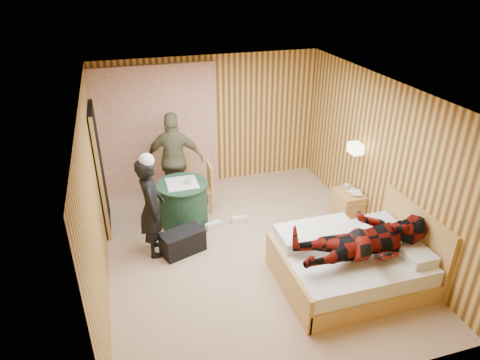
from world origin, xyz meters
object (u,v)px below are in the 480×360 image
object	(u,v)px
chair_far	(178,177)
woman_standing	(151,207)
wall_lamp	(356,148)
round_table	(183,203)
chair_near	(204,184)
man_on_bed	(368,232)
bed	(351,263)
man_at_table	(175,160)
nightstand	(348,206)
duffel_bag	(183,242)

from	to	relation	value
chair_far	woman_standing	bearing A→B (deg)	-94.39
wall_lamp	round_table	world-z (taller)	wall_lamp
round_table	chair_near	distance (m)	0.56
chair_far	woman_standing	xyz separation A→B (m)	(-0.59, -1.35, 0.24)
chair_far	man_on_bed	size ratio (longest dim) A/B	0.53
bed	man_at_table	bearing A→B (deg)	124.46
wall_lamp	nightstand	distance (m)	1.03
round_table	duffel_bag	bearing A→B (deg)	-101.38
man_at_table	man_on_bed	bearing A→B (deg)	136.19
round_table	chair_far	distance (m)	0.69
chair_near	duffel_bag	size ratio (longest dim) A/B	1.36
round_table	chair_near	world-z (taller)	chair_near
wall_lamp	chair_far	distance (m)	3.11
wall_lamp	woman_standing	size ratio (longest dim) A/B	0.17
bed	chair_near	size ratio (longest dim) A/B	2.21
wall_lamp	chair_far	xyz separation A→B (m)	(-2.71, 1.32, -0.76)
bed	round_table	distance (m)	2.88
wall_lamp	duffel_bag	distance (m)	3.12
bed	man_on_bed	world-z (taller)	man_on_bed
woman_standing	man_at_table	distance (m)	1.51
woman_standing	man_on_bed	xyz separation A→B (m)	(2.53, -1.67, 0.16)
bed	man_on_bed	bearing A→B (deg)	-84.71
chair_far	man_at_table	xyz separation A→B (m)	(-0.03, 0.04, 0.32)
nightstand	woman_standing	xyz separation A→B (m)	(-3.26, 0.02, 0.51)
chair_near	man_on_bed	world-z (taller)	man_on_bed
bed	round_table	size ratio (longest dim) A/B	2.28
nightstand	wall_lamp	bearing A→B (deg)	52.40
nightstand	man_at_table	bearing A→B (deg)	152.32
duffel_bag	woman_standing	xyz separation A→B (m)	(-0.40, 0.14, 0.60)
round_table	man_on_bed	world-z (taller)	man_on_bed
nightstand	duffel_bag	xyz separation A→B (m)	(-2.86, -0.12, -0.09)
round_table	duffel_bag	distance (m)	0.86
wall_lamp	woman_standing	world-z (taller)	woman_standing
round_table	nightstand	bearing A→B (deg)	-14.55
wall_lamp	bed	xyz separation A→B (m)	(-0.79, -1.48, -1.00)
woman_standing	round_table	bearing A→B (deg)	-36.70
round_table	woman_standing	world-z (taller)	woman_standing
duffel_bag	man_on_bed	bearing A→B (deg)	-54.87
chair_far	man_on_bed	bearing A→B (deg)	-38.13
chair_near	duffel_bag	bearing A→B (deg)	-25.20
duffel_bag	man_at_table	world-z (taller)	man_at_table
nightstand	round_table	size ratio (longest dim) A/B	0.63
bed	duffel_bag	world-z (taller)	bed
bed	man_at_table	distance (m)	3.49
duffel_bag	chair_far	bearing A→B (deg)	63.52
chair_near	man_on_bed	size ratio (longest dim) A/B	0.50
nightstand	chair_far	world-z (taller)	chair_far
bed	nightstand	world-z (taller)	bed
wall_lamp	duffel_bag	bearing A→B (deg)	-176.61
duffel_bag	man_at_table	distance (m)	1.68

